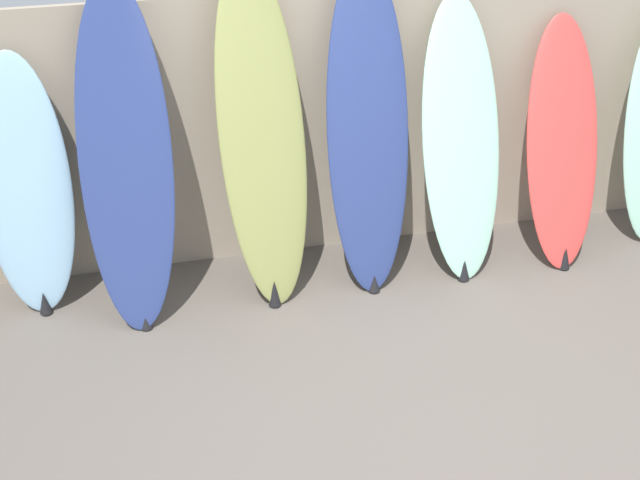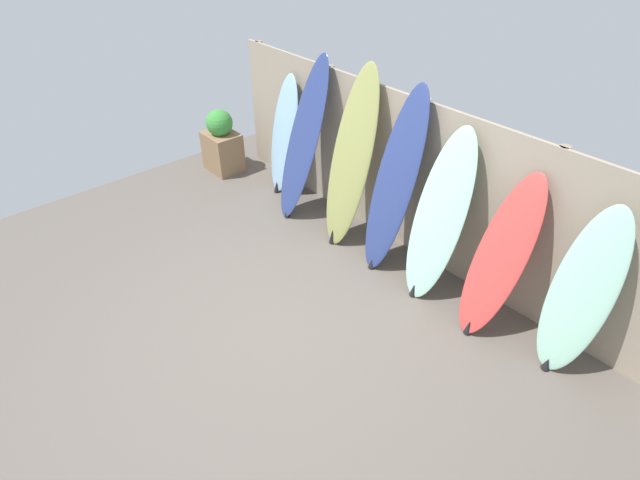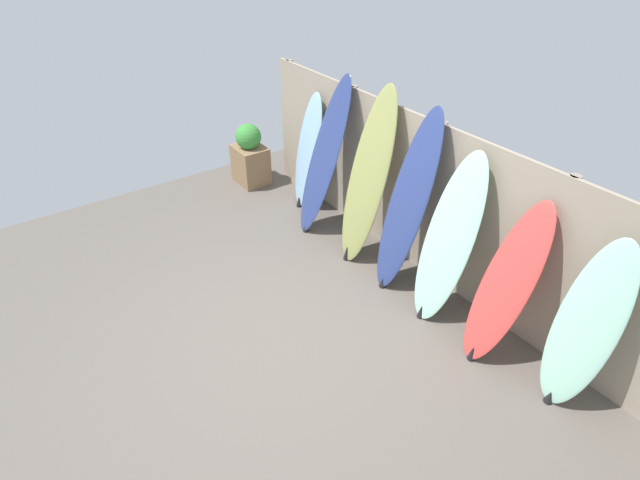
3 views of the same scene
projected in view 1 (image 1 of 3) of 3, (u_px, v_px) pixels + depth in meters
ground at (440, 443)px, 4.61m from camera, size 7.68×7.68×0.00m
fence_back at (348, 123)px, 5.78m from camera, size 6.08×0.11×1.80m
surfboard_skyblue_0 at (26, 189)px, 5.25m from camera, size 0.58×0.45×1.61m
surfboard_navy_1 at (126, 163)px, 5.13m from camera, size 0.60×0.75×1.99m
surfboard_olive_2 at (262, 141)px, 5.28m from camera, size 0.59×0.69×2.06m
surfboard_navy_3 at (368, 134)px, 5.42m from camera, size 0.54×0.64×2.02m
surfboard_seafoam_4 at (461, 144)px, 5.59m from camera, size 0.57×0.64×1.77m
surfboard_red_5 at (562, 147)px, 5.77m from camera, size 0.52×0.69×1.58m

